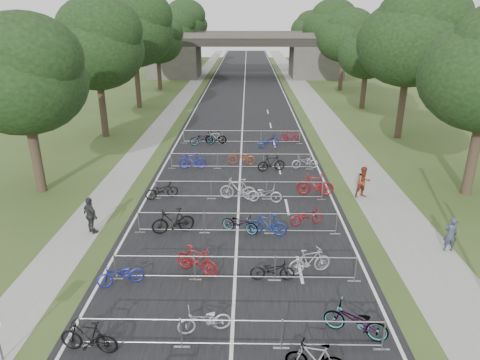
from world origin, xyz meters
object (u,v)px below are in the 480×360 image
(overpass_bridge, at_px, (245,55))
(pedestrian_a, at_px, (450,234))
(pedestrian_b, at_px, (364,182))
(pedestrian_c, at_px, (91,216))

(overpass_bridge, xyz_separation_m, pedestrian_a, (9.20, -55.40, -2.74))
(overpass_bridge, height_order, pedestrian_b, overpass_bridge)
(overpass_bridge, height_order, pedestrian_a, overpass_bridge)
(pedestrian_b, xyz_separation_m, pedestrian_c, (-13.73, -4.48, 0.01))
(pedestrian_b, bearing_deg, pedestrian_c, -179.26)
(pedestrian_a, distance_m, pedestrian_b, 6.25)
(overpass_bridge, relative_size, pedestrian_c, 17.22)
(pedestrian_a, relative_size, pedestrian_b, 0.90)
(pedestrian_a, relative_size, pedestrian_c, 0.88)
(overpass_bridge, height_order, pedestrian_c, overpass_bridge)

